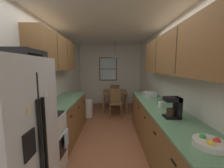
# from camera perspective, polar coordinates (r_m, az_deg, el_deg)

# --- Properties ---
(ground_plane) EXTENTS (12.00, 12.00, 0.00)m
(ground_plane) POSITION_cam_1_polar(r_m,az_deg,el_deg) (3.79, -1.30, -18.38)
(ground_plane) COLOR #995B3D
(wall_left) EXTENTS (0.10, 9.00, 2.55)m
(wall_left) POSITION_cam_1_polar(r_m,az_deg,el_deg) (3.72, -22.63, 1.08)
(wall_left) COLOR white
(wall_left) RESTS_ON ground
(wall_right) EXTENTS (0.10, 9.00, 2.55)m
(wall_right) POSITION_cam_1_polar(r_m,az_deg,el_deg) (3.66, 20.29, 1.10)
(wall_right) COLOR white
(wall_right) RESTS_ON ground
(wall_back) EXTENTS (4.40, 0.10, 2.55)m
(wall_back) POSITION_cam_1_polar(r_m,az_deg,el_deg) (6.08, -0.76, 3.82)
(wall_back) COLOR white
(wall_back) RESTS_ON ground
(ceiling_slab) EXTENTS (4.40, 9.00, 0.08)m
(ceiling_slab) POSITION_cam_1_polar(r_m,az_deg,el_deg) (3.54, -1.43, 22.82)
(ceiling_slab) COLOR white
(refrigerator) EXTENTS (0.77, 0.80, 1.73)m
(refrigerator) POSITION_cam_1_polar(r_m,az_deg,el_deg) (1.74, -38.55, -20.88)
(refrigerator) COLOR silver
(refrigerator) RESTS_ON ground
(stove_range) EXTENTS (0.66, 0.62, 1.10)m
(stove_range) POSITION_cam_1_polar(r_m,az_deg,el_deg) (2.49, -27.75, -21.61)
(stove_range) COLOR white
(stove_range) RESTS_ON ground
(microwave_over_range) EXTENTS (0.39, 0.58, 0.33)m
(microwave_over_range) POSITION_cam_1_polar(r_m,az_deg,el_deg) (2.26, -32.18, 7.69)
(microwave_over_range) COLOR black
(counter_left) EXTENTS (0.64, 1.76, 0.90)m
(counter_left) POSITION_cam_1_polar(r_m,az_deg,el_deg) (3.50, -18.50, -12.98)
(counter_left) COLOR brown
(counter_left) RESTS_ON ground
(upper_cabinets_left) EXTENTS (0.33, 1.84, 0.73)m
(upper_cabinets_left) POSITION_cam_1_polar(r_m,az_deg,el_deg) (3.31, -22.17, 11.59)
(upper_cabinets_left) COLOR brown
(counter_right) EXTENTS (0.64, 3.07, 0.90)m
(counter_right) POSITION_cam_1_polar(r_m,az_deg,el_deg) (2.89, 19.42, -17.41)
(counter_right) COLOR brown
(counter_right) RESTS_ON ground
(upper_cabinets_right) EXTENTS (0.33, 2.75, 0.71)m
(upper_cabinets_right) POSITION_cam_1_polar(r_m,az_deg,el_deg) (2.65, 23.99, 11.27)
(upper_cabinets_right) COLOR brown
(dining_table) EXTENTS (0.89, 0.78, 0.73)m
(dining_table) POSITION_cam_1_polar(r_m,az_deg,el_deg) (5.16, 1.28, -4.22)
(dining_table) COLOR brown
(dining_table) RESTS_ON ground
(dining_chair_near) EXTENTS (0.40, 0.40, 0.90)m
(dining_chair_near) POSITION_cam_1_polar(r_m,az_deg,el_deg) (4.61, 1.49, -7.06)
(dining_chair_near) COLOR brown
(dining_chair_near) RESTS_ON ground
(dining_chair_far) EXTENTS (0.43, 0.43, 0.90)m
(dining_chair_far) POSITION_cam_1_polar(r_m,az_deg,el_deg) (5.77, 1.15, -4.13)
(dining_chair_far) COLOR brown
(dining_chair_far) RESTS_ON ground
(pendant_light) EXTENTS (0.30, 0.30, 0.60)m
(pendant_light) POSITION_cam_1_polar(r_m,az_deg,el_deg) (5.07, 1.32, 11.32)
(pendant_light) COLOR black
(back_window) EXTENTS (0.76, 0.05, 0.99)m
(back_window) POSITION_cam_1_polar(r_m,az_deg,el_deg) (5.99, -1.59, 6.20)
(back_window) COLOR brown
(trash_bin) EXTENTS (0.29, 0.29, 0.56)m
(trash_bin) POSITION_cam_1_polar(r_m,az_deg,el_deg) (4.65, -9.82, -9.83)
(trash_bin) COLOR white
(trash_bin) RESTS_ON ground
(storage_canister) EXTENTS (0.13, 0.13, 0.19)m
(storage_canister) POSITION_cam_1_polar(r_m,az_deg,el_deg) (2.80, -22.89, -6.56)
(storage_canister) COLOR red
(storage_canister) RESTS_ON counter_left
(dish_towel) EXTENTS (0.02, 0.16, 0.24)m
(dish_towel) POSITION_cam_1_polar(r_m,az_deg,el_deg) (2.47, -18.19, -20.57)
(dish_towel) COLOR silver
(coffee_maker) EXTENTS (0.22, 0.18, 0.30)m
(coffee_maker) POSITION_cam_1_polar(r_m,az_deg,el_deg) (2.21, 24.18, -8.60)
(coffee_maker) COLOR black
(coffee_maker) RESTS_ON counter_right
(mug_by_coffeemaker) EXTENTS (0.12, 0.08, 0.10)m
(mug_by_coffeemaker) POSITION_cam_1_polar(r_m,az_deg,el_deg) (2.89, 18.80, -6.94)
(mug_by_coffeemaker) COLOR #3F7F4C
(mug_by_coffeemaker) RESTS_ON counter_right
(mug_spare) EXTENTS (0.12, 0.08, 0.11)m
(mug_spare) POSITION_cam_1_polar(r_m,az_deg,el_deg) (2.70, 19.36, -7.84)
(mug_spare) COLOR white
(mug_spare) RESTS_ON counter_right
(fruit_bowl) EXTENTS (0.28, 0.28, 0.09)m
(fruit_bowl) POSITION_cam_1_polar(r_m,az_deg,el_deg) (1.66, 35.08, -19.18)
(fruit_bowl) COLOR silver
(fruit_bowl) RESTS_ON counter_right
(dish_rack) EXTENTS (0.28, 0.34, 0.10)m
(dish_rack) POSITION_cam_1_polar(r_m,az_deg,el_deg) (3.60, 15.14, -4.03)
(dish_rack) COLOR silver
(dish_rack) RESTS_ON counter_right
(table_serving_bowl) EXTENTS (0.19, 0.19, 0.06)m
(table_serving_bowl) POSITION_cam_1_polar(r_m,az_deg,el_deg) (5.06, 1.03, -2.70)
(table_serving_bowl) COLOR #E0D14C
(table_serving_bowl) RESTS_ON dining_table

